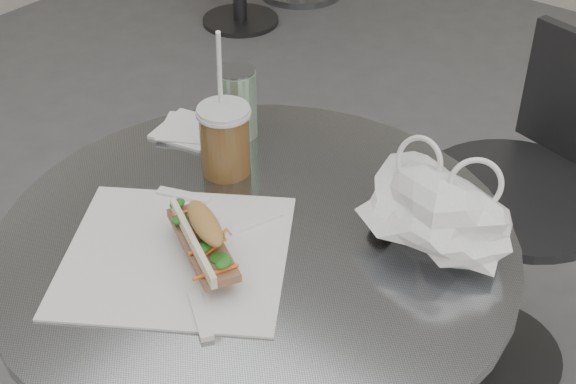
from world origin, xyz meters
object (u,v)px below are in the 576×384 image
Objects in this scene: cafe_table at (259,365)px; sunglasses at (403,222)px; iced_coffee at (225,139)px; chair_far at (520,239)px; drink_can at (238,103)px; banh_mi at (204,240)px.

sunglasses reaches higher than cafe_table.
iced_coffee is at bearing 168.32° from sunglasses.
chair_far is 6.30× the size of drink_can.
cafe_table is 7.59× the size of sunglasses.
chair_far is at bearing 78.17° from cafe_table.
cafe_table is 0.36m from sunglasses.
drink_can is at bearing 151.75° from banh_mi.
sunglasses is at bearing 7.72° from iced_coffee.
cafe_table is at bearing 93.27° from chair_far.
chair_far is 0.92m from banh_mi.
banh_mi reaches higher than cafe_table.
cafe_table is 0.44m from drink_can.
cafe_table is 0.74m from chair_far.
cafe_table is 3.05× the size of iced_coffee.
sunglasses is (0.18, 0.22, -0.02)m from banh_mi.
chair_far is at bearing 64.50° from iced_coffee.
chair_far is 3.12× the size of iced_coffee.
banh_mi is 0.29m from sunglasses.
iced_coffee reaches higher than chair_far.
drink_can is at bearing 120.73° from iced_coffee.
cafe_table is 6.16× the size of drink_can.
sunglasses is (0.16, 0.14, 0.29)m from cafe_table.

